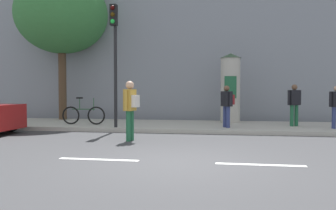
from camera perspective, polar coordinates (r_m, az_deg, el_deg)
name	(u,v)px	position (r m, az deg, el deg)	size (l,w,h in m)	color
ground_plane	(176,162)	(7.72, 1.34, -8.96)	(80.00, 80.00, 0.00)	#38383A
sidewalk_curb	(201,126)	(14.61, 5.24, -3.34)	(36.00, 4.00, 0.15)	#B2ADA3
lane_markings	(176,162)	(7.72, 1.34, -8.93)	(25.80, 0.16, 0.01)	silver
building_backdrop	(208,40)	(19.71, 6.37, 10.13)	(36.00, 5.00, 8.40)	gray
traffic_light	(114,46)	(13.48, -8.41, 9.20)	(0.24, 0.45, 4.45)	black
poster_column	(230,88)	(15.53, 9.77, 2.71)	(0.90, 0.90, 2.92)	#B2ADA3
street_tree	(62,15)	(18.03, -16.36, 13.43)	(4.25, 4.25, 6.69)	#4C3826
pedestrian_in_light_jacket	(130,105)	(10.85, -5.91, -0.02)	(0.45, 0.57, 1.79)	#1E5938
pedestrian_with_bag	(227,102)	(13.45, 9.27, 0.40)	(0.52, 0.59, 1.54)	navy
pedestrian_with_backpack	(294,102)	(14.58, 19.22, 0.49)	(0.53, 0.44, 1.59)	#1E5938
bicycle_leaning	(83,115)	(14.86, -13.13, -1.50)	(1.77, 0.14, 1.09)	black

